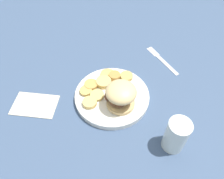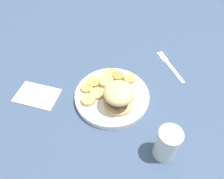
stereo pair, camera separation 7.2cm
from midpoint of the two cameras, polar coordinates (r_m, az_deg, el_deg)
name	(u,v)px [view 2 (the right image)]	position (r m, az deg, el deg)	size (l,w,h in m)	color
ground_plane	(112,98)	(0.76, 2.72, -2.42)	(4.00, 4.00, 0.00)	#3D5170
dinner_plate	(112,96)	(0.75, 2.76, -1.86)	(0.26, 0.26, 0.02)	white
sandwich	(118,96)	(0.68, 4.73, -1.88)	(0.10, 0.11, 0.09)	tan
potato_round_0	(119,77)	(0.79, 4.52, 3.22)	(0.04, 0.04, 0.02)	#BC8942
potato_round_1	(93,82)	(0.77, -2.27, 1.74)	(0.05, 0.05, 0.01)	tan
potato_round_2	(97,93)	(0.74, -1.14, -1.17)	(0.05, 0.05, 0.01)	#DBB766
potato_round_3	(130,78)	(0.79, 7.29, 2.82)	(0.05, 0.05, 0.01)	tan
potato_round_4	(106,81)	(0.77, 1.08, 2.04)	(0.05, 0.05, 0.02)	#DBB766
potato_round_5	(112,74)	(0.80, 2.47, 3.85)	(0.05, 0.05, 0.01)	tan
potato_round_6	(88,100)	(0.72, -3.37, -2.83)	(0.05, 0.05, 0.01)	#DBB766
potato_round_7	(87,88)	(0.75, -3.90, 0.17)	(0.04, 0.04, 0.01)	tan
fork	(170,66)	(0.90, 17.21, 5.84)	(0.16, 0.13, 0.00)	silver
drinking_glass	(167,144)	(0.63, 17.46, -13.64)	(0.06, 0.06, 0.11)	silver
napkin	(37,95)	(0.80, -16.58, -1.56)	(0.15, 0.10, 0.01)	beige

